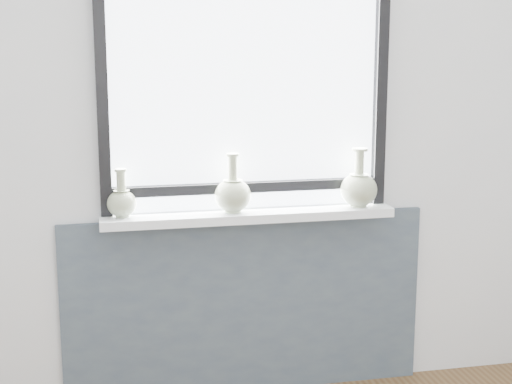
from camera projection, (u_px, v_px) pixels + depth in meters
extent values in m
cube|color=silver|center=(244.00, 120.00, 3.53)|extent=(3.60, 0.02, 2.60)
cube|color=#46545C|center=(246.00, 305.00, 3.68)|extent=(1.70, 0.03, 0.86)
cube|color=white|center=(249.00, 215.00, 3.52)|extent=(1.32, 0.18, 0.04)
cube|color=black|center=(102.00, 95.00, 3.33)|extent=(0.05, 0.06, 1.05)
cube|color=black|center=(380.00, 91.00, 3.58)|extent=(0.05, 0.06, 1.05)
cube|color=black|center=(246.00, 187.00, 3.54)|extent=(1.20, 0.05, 0.04)
cube|color=white|center=(245.00, 98.00, 3.48)|extent=(1.20, 0.01, 1.00)
cylinder|color=#AEBB96|center=(122.00, 216.00, 3.41)|extent=(0.06, 0.06, 0.01)
ellipsoid|color=#AEBB96|center=(122.00, 204.00, 3.39)|extent=(0.13, 0.13, 0.12)
cone|color=#AEBB96|center=(121.00, 193.00, 3.39)|extent=(0.07, 0.07, 0.03)
cylinder|color=#AEBB96|center=(121.00, 183.00, 3.38)|extent=(0.04, 0.04, 0.10)
cylinder|color=#AEBB96|center=(121.00, 170.00, 3.36)|extent=(0.05, 0.05, 0.01)
cylinder|color=#AEBB96|center=(233.00, 211.00, 3.50)|extent=(0.07, 0.07, 0.01)
ellipsoid|color=#AEBB96|center=(233.00, 196.00, 3.48)|extent=(0.16, 0.16, 0.15)
cone|color=#AEBB96|center=(233.00, 183.00, 3.47)|extent=(0.09, 0.09, 0.03)
cylinder|color=#AEBB96|center=(233.00, 170.00, 3.46)|extent=(0.04, 0.04, 0.13)
cylinder|color=#AEBB96|center=(233.00, 155.00, 3.44)|extent=(0.06, 0.06, 0.01)
cylinder|color=#AEBB96|center=(358.00, 205.00, 3.61)|extent=(0.08, 0.08, 0.01)
ellipsoid|color=#AEBB96|center=(359.00, 190.00, 3.59)|extent=(0.17, 0.17, 0.16)
cone|color=#AEBB96|center=(359.00, 177.00, 3.58)|extent=(0.09, 0.09, 0.03)
cylinder|color=#AEBB96|center=(359.00, 164.00, 3.57)|extent=(0.04, 0.04, 0.13)
cylinder|color=#AEBB96|center=(360.00, 149.00, 3.56)|extent=(0.07, 0.07, 0.01)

